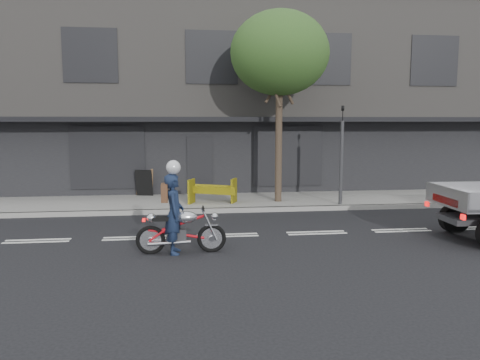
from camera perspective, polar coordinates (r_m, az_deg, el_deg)
name	(u,v)px	position (r m, az deg, el deg)	size (l,w,h in m)	color
ground	(228,236)	(12.37, -1.51, -6.78)	(80.00, 80.00, 0.00)	black
sidewalk	(216,202)	(16.94, -3.00, -2.71)	(32.00, 3.20, 0.15)	gray
kerb	(219,210)	(15.37, -2.59, -3.73)	(32.00, 0.20, 0.15)	gray
building_main	(206,100)	(23.30, -4.18, 9.68)	(26.00, 10.00, 8.00)	slate
street_tree	(280,54)	(16.65, 4.85, 15.09)	(3.40, 3.40, 6.74)	#382B21
traffic_light_pole	(341,161)	(16.25, 12.25, 2.32)	(0.12, 0.12, 3.50)	#2D2D30
motorcycle	(181,230)	(10.75, -7.18, -6.02)	(2.05, 0.59, 1.05)	black
rider	(174,214)	(10.67, -8.03, -4.11)	(0.66, 0.44, 1.82)	#15213C
construction_barrier	(213,191)	(16.04, -3.28, -1.39)	(1.58, 0.63, 0.89)	yellow
sandwich_board	(144,183)	(18.13, -11.61, -0.34)	(0.64, 0.42, 1.01)	black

